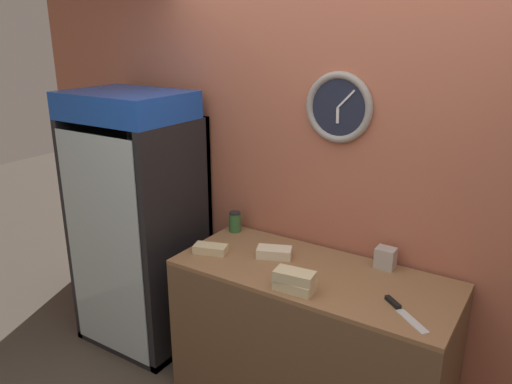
% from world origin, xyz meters
% --- Properties ---
extents(wall_back, '(5.20, 0.10, 2.70)m').
position_xyz_m(wall_back, '(-0.00, 1.28, 1.35)').
color(wall_back, '#B7664C').
rests_on(wall_back, ground_plane).
extents(prep_counter, '(1.59, 0.68, 0.91)m').
position_xyz_m(prep_counter, '(0.00, 0.89, 0.45)').
color(prep_counter, brown).
rests_on(prep_counter, ground_plane).
extents(beverage_cooler, '(0.80, 0.67, 1.83)m').
position_xyz_m(beverage_cooler, '(-1.38, 0.94, 1.01)').
color(beverage_cooler, black).
rests_on(beverage_cooler, ground_plane).
extents(sandwich_stack_bottom, '(0.21, 0.12, 0.06)m').
position_xyz_m(sandwich_stack_bottom, '(0.01, 0.65, 0.93)').
color(sandwich_stack_bottom, beige).
rests_on(sandwich_stack_bottom, prep_counter).
extents(sandwich_stack_middle, '(0.22, 0.13, 0.06)m').
position_xyz_m(sandwich_stack_middle, '(0.01, 0.65, 0.99)').
color(sandwich_stack_middle, beige).
rests_on(sandwich_stack_middle, sandwich_stack_bottom).
extents(sandwich_flat_left, '(0.22, 0.15, 0.05)m').
position_xyz_m(sandwich_flat_left, '(-0.64, 0.77, 0.93)').
color(sandwich_flat_left, beige).
rests_on(sandwich_flat_left, prep_counter).
extents(sandwich_flat_right, '(0.23, 0.18, 0.06)m').
position_xyz_m(sandwich_flat_right, '(-0.28, 0.94, 0.94)').
color(sandwich_flat_right, beige).
rests_on(sandwich_flat_right, prep_counter).
extents(chefs_knife, '(0.27, 0.23, 0.02)m').
position_xyz_m(chefs_knife, '(0.54, 0.75, 0.91)').
color(chefs_knife, silver).
rests_on(chefs_knife, prep_counter).
extents(condiment_jar, '(0.08, 0.08, 0.14)m').
position_xyz_m(condiment_jar, '(-0.71, 1.14, 0.97)').
color(condiment_jar, '#336B38').
rests_on(condiment_jar, prep_counter).
extents(napkin_dispenser, '(0.11, 0.09, 0.12)m').
position_xyz_m(napkin_dispenser, '(0.32, 1.16, 0.97)').
color(napkin_dispenser, '#B7B2AD').
rests_on(napkin_dispenser, prep_counter).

